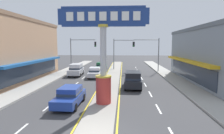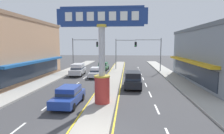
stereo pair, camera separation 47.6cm
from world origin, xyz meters
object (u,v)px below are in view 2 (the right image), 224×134
suv_near_right_lane (133,79)px  sedan_mid_left_lane (103,66)px  traffic_light_left_side (82,49)px  district_sign (102,56)px  storefront_left (7,50)px  traffic_light_right_side (151,49)px  suv_far_right_lane (78,69)px  sedan_near_left_lane (69,96)px  traffic_light_median_far (123,49)px  sedan_far_left_oncoming (96,72)px

suv_near_right_lane → sedan_mid_left_lane: suv_near_right_lane is taller
suv_near_right_lane → traffic_light_left_side: bearing=126.0°
district_sign → storefront_left: size_ratio=0.41×
traffic_light_left_side → traffic_light_right_side: 12.68m
traffic_light_right_side → district_sign: bearing=-108.1°
traffic_light_right_side → sedan_mid_left_lane: traffic_light_right_side is taller
sedan_mid_left_lane → suv_far_right_lane: bearing=-116.3°
storefront_left → sedan_near_left_lane: 16.45m
suv_far_right_lane → sedan_mid_left_lane: size_ratio=1.07×
district_sign → sedan_mid_left_lane: size_ratio=1.80×
traffic_light_median_far → suv_near_right_lane: size_ratio=1.33×
district_sign → traffic_light_left_side: 19.87m
sedan_mid_left_lane → sedan_far_left_oncoming: 8.25m
suv_near_right_lane → traffic_light_median_far: bearing=95.5°
storefront_left → suv_near_right_lane: storefront_left is taller
sedan_mid_left_lane → sedan_near_left_lane: bearing=-90.0°
storefront_left → sedan_far_left_oncoming: storefront_left is taller
traffic_light_median_far → sedan_near_left_lane: traffic_light_median_far is taller
traffic_light_median_far → traffic_light_right_side: bearing=-26.7°
suv_near_right_lane → sedan_far_left_oncoming: suv_near_right_lane is taller
traffic_light_left_side → sedan_far_left_oncoming: 7.69m
district_sign → traffic_light_right_side: (6.33, 19.43, 0.18)m
traffic_light_left_side → traffic_light_median_far: bearing=22.7°
traffic_light_median_far → sedan_near_left_lane: 22.96m
traffic_light_left_side → sedan_mid_left_lane: (3.59, 2.38, -3.46)m
traffic_light_right_side → suv_near_right_lane: 13.97m
storefront_left → sedan_far_left_oncoming: (12.25, 2.92, -3.51)m
storefront_left → traffic_light_left_side: (8.67, 8.79, -0.05)m
storefront_left → sedan_far_left_oncoming: 13.07m
traffic_light_left_side → suv_far_right_lane: size_ratio=1.32×
storefront_left → sedan_mid_left_lane: size_ratio=4.37×
storefront_left → traffic_light_median_far: 20.16m
sedan_near_left_lane → sedan_far_left_oncoming: 13.32m
district_sign → traffic_light_median_far: 22.03m
district_sign → suv_far_right_lane: size_ratio=1.67×
suv_far_right_lane → sedan_mid_left_lane: (3.31, 6.70, -0.20)m
traffic_light_right_side → traffic_light_median_far: (-5.10, 2.57, -0.05)m
traffic_light_left_side → traffic_light_right_side: size_ratio=1.00×
suv_near_right_lane → storefront_left: bearing=168.2°
storefront_left → traffic_light_right_side: 23.31m
suv_near_right_lane → sedan_far_left_oncoming: (-5.50, 6.63, -0.20)m
sedan_far_left_oncoming → traffic_light_median_far: bearing=66.2°
storefront_left → traffic_light_right_side: (21.33, 9.38, -0.05)m
traffic_light_median_far → sedan_far_left_oncoming: 10.44m
storefront_left → sedan_mid_left_lane: bearing=42.3°
sedan_near_left_lane → sedan_mid_left_lane: same height
suv_near_right_lane → sedan_near_left_lane: 8.65m
suv_near_right_lane → sedan_far_left_oncoming: bearing=129.6°
suv_far_right_lane → suv_near_right_lane: bearing=-42.9°
district_sign → traffic_light_median_far: district_sign is taller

